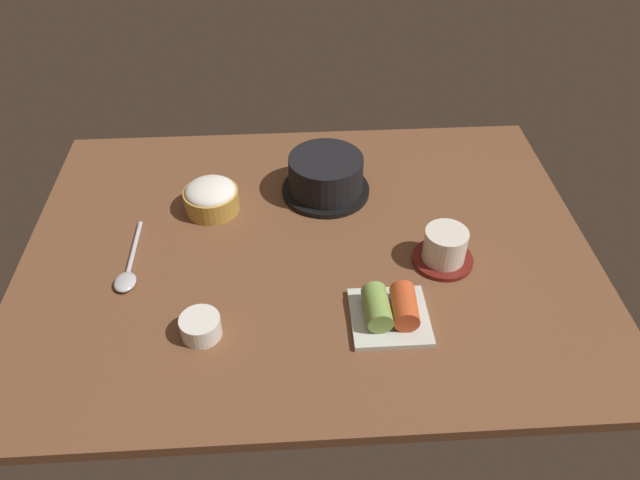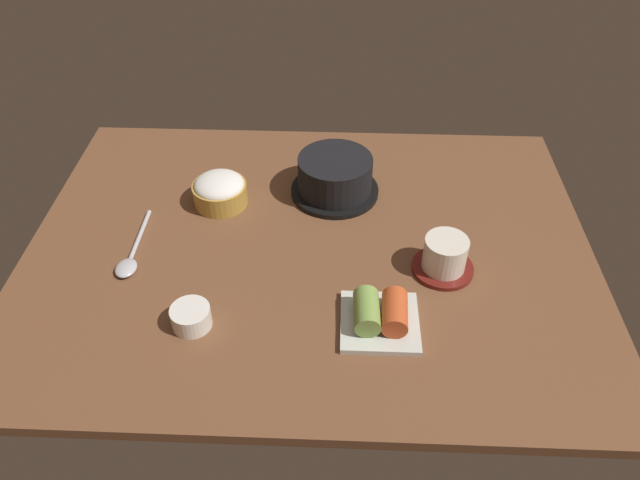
# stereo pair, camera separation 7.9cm
# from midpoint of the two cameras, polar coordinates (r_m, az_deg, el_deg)

# --- Properties ---
(dining_table) EXTENTS (1.00, 0.76, 0.02)m
(dining_table) POSITION_cam_midpoint_polar(r_m,az_deg,el_deg) (1.08, -3.21, -1.00)
(dining_table) COLOR brown
(dining_table) RESTS_ON ground
(stone_pot) EXTENTS (0.17, 0.17, 0.08)m
(stone_pot) POSITION_cam_midpoint_polar(r_m,az_deg,el_deg) (1.17, -1.38, 6.06)
(stone_pot) COLOR black
(stone_pot) RESTS_ON dining_table
(rice_bowl) EXTENTS (0.10, 0.10, 0.06)m
(rice_bowl) POSITION_cam_midpoint_polar(r_m,az_deg,el_deg) (1.16, -12.18, 3.98)
(rice_bowl) COLOR #B78C38
(rice_bowl) RESTS_ON dining_table
(tea_cup_with_saucer) EXTENTS (0.10, 0.10, 0.07)m
(tea_cup_with_saucer) POSITION_cam_midpoint_polar(r_m,az_deg,el_deg) (1.03, 9.58, -0.80)
(tea_cup_with_saucer) COLOR maroon
(tea_cup_with_saucer) RESTS_ON dining_table
(kimchi_plate) EXTENTS (0.12, 0.12, 0.05)m
(kimchi_plate) POSITION_cam_midpoint_polar(r_m,az_deg,el_deg) (0.94, 4.26, -6.77)
(kimchi_plate) COLOR silver
(kimchi_plate) RESTS_ON dining_table
(side_bowl_near) EXTENTS (0.06, 0.06, 0.03)m
(side_bowl_near) POSITION_cam_midpoint_polar(r_m,az_deg,el_deg) (0.94, -13.61, -8.01)
(side_bowl_near) COLOR white
(side_bowl_near) RESTS_ON dining_table
(spoon) EXTENTS (0.04, 0.18, 0.01)m
(spoon) POSITION_cam_midpoint_polar(r_m,az_deg,el_deg) (1.08, -19.73, -2.95)
(spoon) COLOR #B7B7BC
(spoon) RESTS_ON dining_table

